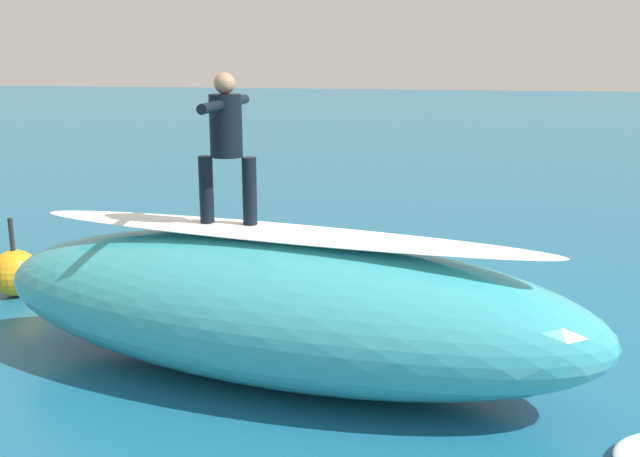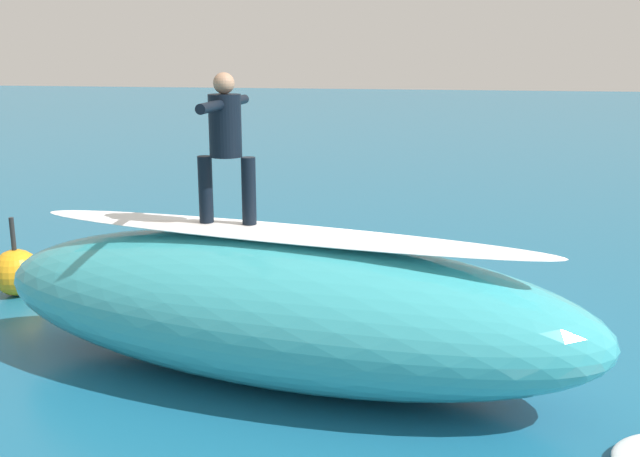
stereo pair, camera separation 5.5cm
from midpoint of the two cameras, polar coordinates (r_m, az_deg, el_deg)
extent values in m
plane|color=#196084|center=(9.80, 2.63, -7.67)|extent=(120.00, 120.00, 0.00)
ellipsoid|color=teal|center=(8.14, -3.13, -6.13)|extent=(7.33, 3.43, 1.62)
ellipsoid|color=white|center=(7.89, -3.21, -0.31)|extent=(6.04, 1.81, 0.08)
ellipsoid|color=silver|center=(8.13, -6.97, 0.10)|extent=(2.20, 0.48, 0.10)
cylinder|color=black|center=(8.12, -8.71, 3.02)|extent=(0.16, 0.16, 0.74)
cylinder|color=black|center=(7.98, -5.37, 2.93)|extent=(0.16, 0.16, 0.74)
cylinder|color=black|center=(7.95, -7.20, 7.94)|extent=(0.35, 0.35, 0.67)
sphere|color=tan|center=(7.92, -7.30, 11.16)|extent=(0.23, 0.23, 0.23)
cylinder|color=black|center=(7.48, -8.35, 9.34)|extent=(0.11, 0.60, 0.11)
cylinder|color=black|center=(8.38, -6.27, 9.86)|extent=(0.11, 0.60, 0.11)
ellipsoid|color=#E0563D|center=(11.40, 5.26, -4.34)|extent=(1.41, 2.32, 0.10)
cylinder|color=black|center=(11.34, 5.28, -3.41)|extent=(0.59, 0.88, 0.30)
sphere|color=#936B4C|center=(10.89, 4.02, -3.78)|extent=(0.21, 0.21, 0.21)
cylinder|color=black|center=(12.05, 6.62, -2.80)|extent=(0.39, 0.69, 0.13)
cylinder|color=black|center=(11.98, 7.35, -2.93)|extent=(0.39, 0.69, 0.13)
sphere|color=orange|center=(11.82, -22.43, -3.17)|extent=(0.70, 0.70, 0.70)
cylinder|color=#262626|center=(11.67, -22.69, -0.38)|extent=(0.07, 0.07, 0.49)
ellipsoid|color=white|center=(10.66, 2.41, -5.59)|extent=(1.28, 1.29, 0.09)
camera|label=1|loc=(0.03, -89.84, 0.04)|focal=41.10mm
camera|label=2|loc=(0.03, 90.16, -0.04)|focal=41.10mm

